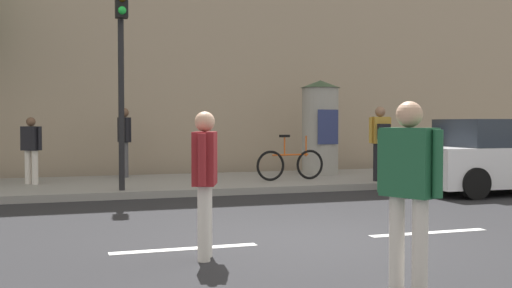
% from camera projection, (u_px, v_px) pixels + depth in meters
% --- Properties ---
extents(ground_plane, '(80.00, 80.00, 0.00)m').
position_uv_depth(ground_plane, '(315.00, 240.00, 7.86)').
color(ground_plane, '#232326').
extents(sidewalk_curb, '(36.00, 4.00, 0.15)m').
position_uv_depth(sidewalk_curb, '(196.00, 183.00, 14.50)').
color(sidewalk_curb, gray).
rests_on(sidewalk_curb, ground_plane).
extents(lane_markings, '(25.80, 0.16, 0.01)m').
position_uv_depth(lane_markings, '(315.00, 240.00, 7.86)').
color(lane_markings, silver).
rests_on(lane_markings, ground_plane).
extents(building_backdrop, '(36.00, 5.00, 10.23)m').
position_uv_depth(building_backdrop, '(161.00, 9.00, 19.07)').
color(building_backdrop, tan).
rests_on(building_backdrop, ground_plane).
extents(traffic_light, '(0.24, 0.45, 4.21)m').
position_uv_depth(traffic_light, '(121.00, 50.00, 12.13)').
color(traffic_light, black).
rests_on(traffic_light, sidewalk_curb).
extents(poster_column, '(1.06, 1.06, 2.50)m').
position_uv_depth(poster_column, '(320.00, 127.00, 16.17)').
color(poster_column, '#9E9B93').
rests_on(poster_column, sidewalk_curb).
extents(pedestrian_near_pole, '(0.38, 0.62, 1.65)m').
position_uv_depth(pedestrian_near_pole, '(205.00, 172.00, 6.75)').
color(pedestrian_near_pole, silver).
rests_on(pedestrian_near_pole, ground_plane).
extents(pedestrian_with_bag, '(0.42, 0.61, 1.72)m').
position_uv_depth(pedestrian_with_bag, '(409.00, 180.00, 5.38)').
color(pedestrian_with_bag, silver).
rests_on(pedestrian_with_bag, ground_plane).
extents(pedestrian_in_dark_shirt, '(0.31, 0.58, 1.75)m').
position_uv_depth(pedestrian_in_dark_shirt, '(124.00, 137.00, 15.29)').
color(pedestrian_in_dark_shirt, '#4C4C51').
rests_on(pedestrian_in_dark_shirt, sidewalk_curb).
extents(pedestrian_in_light_jacket, '(0.46, 0.44, 1.50)m').
position_uv_depth(pedestrian_in_light_jacket, '(31.00, 146.00, 13.51)').
color(pedestrian_in_light_jacket, silver).
rests_on(pedestrian_in_light_jacket, sidewalk_curb).
extents(pedestrian_in_red_top, '(0.57, 0.39, 1.76)m').
position_uv_depth(pedestrian_in_red_top, '(380.00, 137.00, 14.25)').
color(pedestrian_in_red_top, black).
rests_on(pedestrian_in_red_top, sidewalk_curb).
extents(bicycle_leaning, '(1.77, 0.21, 1.09)m').
position_uv_depth(bicycle_leaning, '(290.00, 164.00, 14.52)').
color(bicycle_leaning, black).
rests_on(bicycle_leaning, sidewalk_curb).
extents(parked_car_dark, '(4.32, 1.96, 1.60)m').
position_uv_depth(parked_car_dark, '(506.00, 158.00, 13.23)').
color(parked_car_dark, silver).
rests_on(parked_car_dark, ground_plane).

